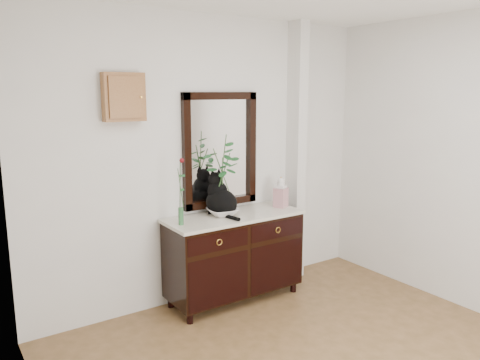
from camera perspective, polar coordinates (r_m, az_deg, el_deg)
wall_back at (r=4.48m, az=-3.57°, el=2.44°), size 3.60×0.04×2.70m
pilaster at (r=5.00m, az=6.85°, el=3.25°), size 0.12×0.20×2.70m
sideboard at (r=4.54m, az=-0.71°, el=-8.84°), size 1.33×0.52×0.82m
wall_mirror at (r=4.51m, az=-2.40°, el=3.66°), size 0.80×0.06×1.10m
key_cabinet at (r=4.04m, az=-13.98°, el=9.78°), size 0.35×0.10×0.40m
cat at (r=4.36m, az=-2.29°, el=-1.70°), size 0.35×0.40×0.41m
lotus_bowl at (r=4.40m, az=-2.12°, el=-3.89°), size 0.32×0.32×0.07m
vase_branches at (r=4.32m, az=-2.16°, el=0.74°), size 0.40×0.40×0.75m
bud_vase_rose at (r=4.06m, az=-7.29°, el=-1.37°), size 0.08×0.08×0.60m
ginger_jar at (r=4.71m, az=5.00°, el=-1.45°), size 0.15×0.15×0.31m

